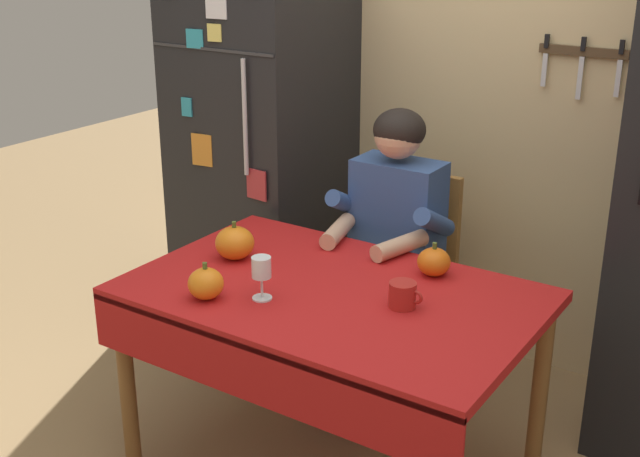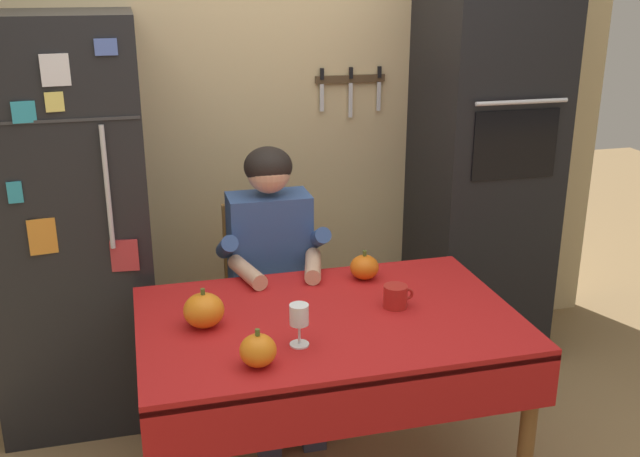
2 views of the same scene
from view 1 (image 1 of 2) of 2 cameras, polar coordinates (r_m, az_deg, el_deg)
back_wall_assembly at (r=3.74m, az=12.14°, el=10.35°), size 3.70×0.13×2.60m
refrigerator at (r=3.98m, az=-4.00°, el=5.45°), size 0.68×0.71×1.80m
dining_table at (r=2.87m, az=0.58°, el=-5.91°), size 1.40×0.90×0.74m
chair_behind_person at (r=3.60m, az=6.16°, el=-2.85°), size 0.40×0.40×0.93m
seated_person at (r=3.36m, az=4.81°, el=-0.40°), size 0.47×0.55×1.25m
coffee_mug at (r=2.72m, az=5.76°, el=-4.60°), size 0.12×0.09×0.09m
wine_glass at (r=2.74m, az=-4.08°, el=-2.88°), size 0.07×0.07×0.15m
pumpkin_large at (r=2.79m, az=-7.92°, el=-3.80°), size 0.12×0.12×0.13m
pumpkin_medium at (r=3.10m, az=-5.93°, el=-0.99°), size 0.15×0.15×0.15m
pumpkin_small at (r=2.97m, az=7.89°, el=-2.30°), size 0.12×0.12×0.12m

